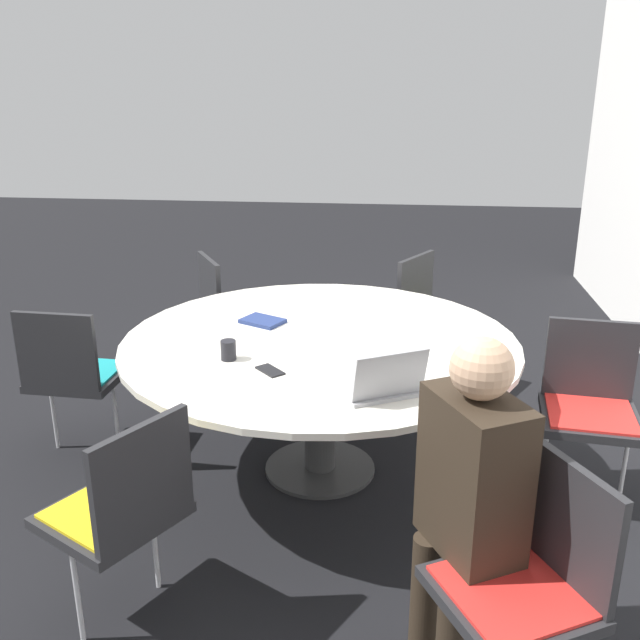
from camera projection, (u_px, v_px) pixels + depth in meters
ground_plane at (320, 469)px, 3.73m from camera, size 16.00×16.00×0.00m
conference_table at (320, 357)px, 3.52m from camera, size 1.94×1.94×0.73m
chair_0 at (530, 573)px, 2.18m from camera, size 0.58×0.58×0.86m
chair_1 at (590, 398)px, 3.35m from camera, size 0.47×0.49×0.86m
chair_2 at (432, 311)px, 4.57m from camera, size 0.59×0.59×0.86m
chair_3 at (230, 308)px, 4.64m from camera, size 0.59×0.58×0.86m
chair_4 at (72, 369)px, 3.69m from camera, size 0.44×0.46×0.86m
chair_5 at (122, 503)px, 2.53m from camera, size 0.59×0.58×0.86m
person_0 at (469, 484)px, 2.30m from camera, size 0.42×0.36×1.21m
laptop at (383, 384)px, 2.86m from camera, size 0.36×0.39×0.21m
spiral_notebook at (263, 321)px, 3.71m from camera, size 0.23×0.26×0.02m
coffee_cup at (228, 350)px, 3.23m from camera, size 0.07×0.07×0.09m
cell_phone at (270, 371)px, 3.11m from camera, size 0.15×0.15×0.01m
handbag at (374, 348)px, 4.99m from camera, size 0.36×0.16×0.28m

